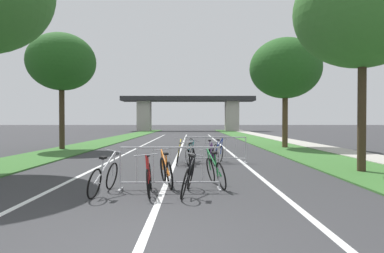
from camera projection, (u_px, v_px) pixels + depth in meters
grass_verge_left at (116, 139)px, 30.32m from camera, size 2.86×63.98×0.05m
grass_verge_right at (255, 139)px, 30.28m from camera, size 2.86×63.98×0.05m
sidewalk_path_right at (281, 139)px, 30.28m from camera, size 1.85×63.98×0.08m
lane_stripe_center at (183, 146)px, 22.64m from camera, size 0.14×37.01×0.01m
lane_stripe_right_lane at (223, 146)px, 22.63m from camera, size 0.14×37.01×0.01m
lane_stripe_left_lane at (143, 146)px, 22.64m from camera, size 0.14×37.01×0.01m
overpass_bridge at (189, 106)px, 56.94m from camera, size 22.72×4.12×5.93m
tree_left_pine_near at (63, 62)px, 19.41m from camera, size 3.95×3.95×6.85m
tree_right_maple_mid at (364, 10)px, 10.63m from camera, size 4.35×4.35×7.11m
tree_right_cypress_far at (286, 69)px, 20.53m from camera, size 4.41×4.41×6.85m
crowd_barrier_nearest at (171, 168)px, 8.03m from camera, size 2.48×0.52×1.05m
crowd_barrier_second at (217, 150)px, 13.26m from camera, size 2.47×0.46×1.05m
bicycle_red_0 at (150, 178)px, 7.59m from camera, size 0.51×1.63×0.97m
bicycle_black_1 at (189, 178)px, 7.52m from camera, size 0.59×1.76×0.94m
bicycle_white_2 at (191, 155)px, 12.80m from camera, size 0.63×1.67×0.92m
bicycle_orange_3 at (167, 171)px, 8.50m from camera, size 0.68×1.66×0.94m
bicycle_teal_4 at (191, 152)px, 13.83m from camera, size 0.65×1.71×0.96m
bicycle_silver_5 at (105, 178)px, 7.52m from camera, size 0.59×1.69×0.99m
bicycle_blue_6 at (219, 152)px, 13.70m from camera, size 0.61×1.71×1.04m
bicycle_yellow_7 at (179, 154)px, 12.90m from camera, size 0.54×1.70×1.00m
bicycle_purple_8 at (213, 155)px, 12.84m from camera, size 0.54×1.68×0.94m
bicycle_green_9 at (216, 171)px, 8.43m from camera, size 0.68×1.68×0.98m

